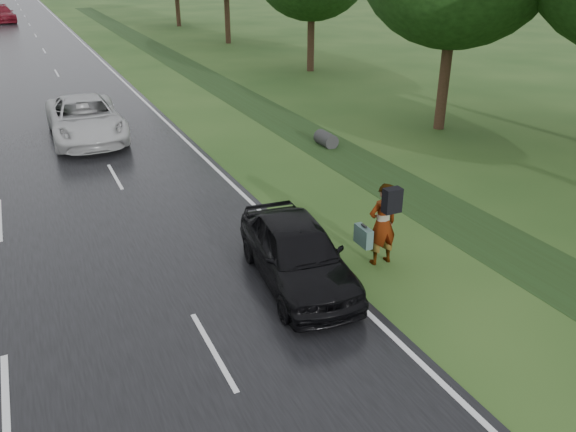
{
  "coord_description": "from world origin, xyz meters",
  "views": [
    {
      "loc": [
        1.12,
        -8.17,
        6.69
      ],
      "look_at": [
        6.15,
        2.27,
        1.3
      ],
      "focal_mm": 35.0,
      "sensor_mm": 36.0,
      "label": 1
    }
  ],
  "objects": [
    {
      "name": "far_car_red",
      "position": [
        1.0,
        63.72,
        0.9
      ],
      "size": [
        3.12,
        6.18,
        1.72
      ],
      "primitive_type": "imported",
      "rotation": [
        0.0,
        0.0,
        0.12
      ],
      "color": "maroon",
      "rests_on": "road"
    },
    {
      "name": "dark_sedan",
      "position": [
        6.0,
        1.5,
        0.78
      ],
      "size": [
        2.22,
        4.5,
        1.48
      ],
      "primitive_type": "imported",
      "rotation": [
        0.0,
        0.0,
        -0.11
      ],
      "color": "black",
      "rests_on": "road"
    },
    {
      "name": "pedestrian",
      "position": [
        8.17,
        1.45,
        1.05
      ],
      "size": [
        0.91,
        0.83,
        2.03
      ],
      "rotation": [
        0.0,
        0.0,
        3.12
      ],
      "color": "#A5998C",
      "rests_on": "ground"
    },
    {
      "name": "white_pickup",
      "position": [
        3.31,
        14.83,
        0.85
      ],
      "size": [
        2.75,
        5.84,
        1.61
      ],
      "primitive_type": "imported",
      "rotation": [
        0.0,
        0.0,
        -0.01
      ],
      "color": "#B8B8B8",
      "rests_on": "road"
    },
    {
      "name": "ground",
      "position": [
        0.0,
        0.0,
        0.0
      ],
      "size": [
        220.0,
        220.0,
        0.0
      ],
      "primitive_type": "plane",
      "color": "#234217",
      "rests_on": "ground"
    },
    {
      "name": "edge_stripe_east",
      "position": [
        6.75,
        45.0,
        0.04
      ],
      "size": [
        0.12,
        180.0,
        0.01
      ],
      "primitive_type": "cube",
      "color": "silver",
      "rests_on": "road"
    },
    {
      "name": "drainage_ditch",
      "position": [
        11.5,
        18.71,
        0.04
      ],
      "size": [
        2.2,
        120.0,
        0.56
      ],
      "color": "black",
      "rests_on": "ground"
    }
  ]
}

